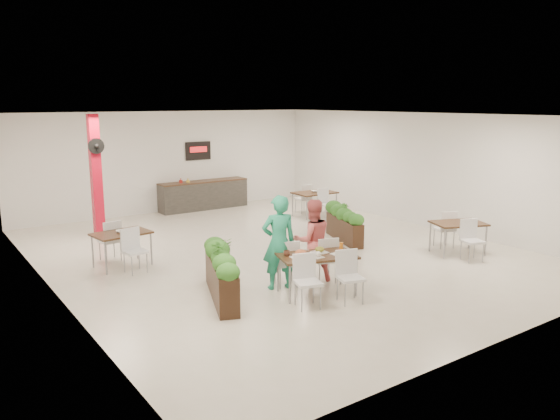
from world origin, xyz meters
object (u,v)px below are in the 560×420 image
object	(u,v)px
diner_woman	(312,240)
side_table_c	(458,228)
diner_man	(279,242)
planter_right	(344,222)
red_column	(96,175)
main_table	(316,261)
side_table_b	(315,196)
planter_left	(221,270)
side_table_a	(121,238)
service_counter	(204,194)

from	to	relation	value
diner_woman	side_table_c	size ratio (longest dim) A/B	0.99
diner_man	planter_right	distance (m)	3.98
red_column	side_table_c	distance (m)	9.08
main_table	side_table_b	bearing A→B (deg)	51.73
planter_left	side_table_a	xyz separation A→B (m)	(-0.80, 2.95, 0.09)
diner_woman	diner_man	bearing A→B (deg)	17.26
diner_woman	side_table_b	size ratio (longest dim) A/B	1.01
service_counter	diner_man	world-z (taller)	service_counter
diner_man	planter_right	world-z (taller)	diner_man
side_table_a	side_table_c	distance (m)	7.62
service_counter	diner_man	xyz separation A→B (m)	(-2.42, -7.82, 0.41)
service_counter	side_table_b	world-z (taller)	service_counter
planter_right	planter_left	bearing A→B (deg)	-158.06
red_column	side_table_c	size ratio (longest dim) A/B	1.93
planter_left	planter_right	distance (m)	4.94
side_table_c	red_column	bearing A→B (deg)	156.25
red_column	diner_woman	xyz separation A→B (m)	(2.38, -5.96, -0.82)
side_table_a	side_table_b	bearing A→B (deg)	7.83
planter_right	side_table_c	distance (m)	2.78
main_table	diner_woman	world-z (taller)	diner_woman
side_table_c	diner_man	bearing A→B (deg)	-163.75
side_table_a	planter_right	bearing A→B (deg)	-18.41
diner_man	side_table_b	size ratio (longest dim) A/B	1.11
red_column	main_table	xyz separation A→B (m)	(1.97, -6.61, -1.01)
service_counter	side_table_c	bearing A→B (deg)	-73.93
red_column	side_table_a	bearing A→B (deg)	-97.63
service_counter	planter_left	size ratio (longest dim) A/B	1.46
red_column	planter_left	bearing A→B (deg)	-85.90
diner_man	planter_left	world-z (taller)	diner_man
red_column	main_table	distance (m)	6.97
planter_left	planter_right	size ratio (longest dim) A/B	1.14
planter_left	red_column	bearing A→B (deg)	94.10
diner_man	main_table	bearing A→B (deg)	138.11
service_counter	diner_man	distance (m)	8.20
planter_left	side_table_a	bearing A→B (deg)	105.18
main_table	side_table_b	distance (m)	7.00
service_counter	side_table_b	xyz separation A→B (m)	(2.31, -2.98, 0.14)
diner_woman	planter_right	bearing A→B (deg)	-125.47
main_table	planter_left	size ratio (longest dim) A/B	0.93
red_column	diner_man	bearing A→B (deg)	-75.15
main_table	diner_man	xyz separation A→B (m)	(-0.39, 0.65, 0.27)
service_counter	diner_woman	distance (m)	8.00
diner_man	side_table_c	xyz separation A→B (m)	(4.79, -0.42, -0.28)
service_counter	side_table_b	bearing A→B (deg)	-52.20
red_column	side_table_b	world-z (taller)	red_column
red_column	diner_man	xyz separation A→B (m)	(1.58, -5.96, -0.74)
planter_left	main_table	bearing A→B (deg)	-27.22
planter_right	side_table_b	size ratio (longest dim) A/B	1.11
red_column	diner_woman	bearing A→B (deg)	-68.23
service_counter	diner_woman	xyz separation A→B (m)	(-1.62, -7.82, 0.33)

